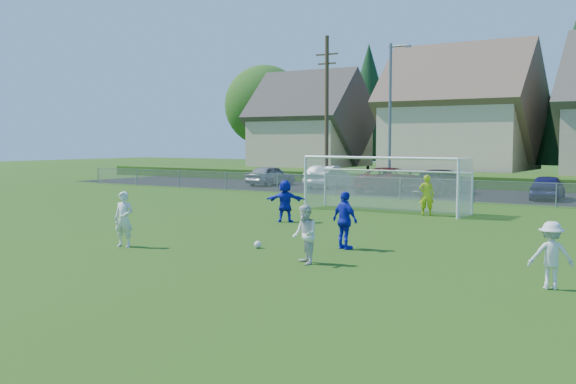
% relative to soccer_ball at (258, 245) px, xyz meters
% --- Properties ---
extents(ground, '(160.00, 160.00, 0.00)m').
position_rel_soccer_ball_xyz_m(ground, '(-1.22, -4.51, -0.11)').
color(ground, '#193D0C').
rests_on(ground, ground).
extents(asphalt_lot, '(60.00, 60.00, 0.00)m').
position_rel_soccer_ball_xyz_m(asphalt_lot, '(-1.22, 22.99, -0.10)').
color(asphalt_lot, black).
rests_on(asphalt_lot, ground).
extents(grass_embankment, '(70.00, 6.00, 0.80)m').
position_rel_soccer_ball_xyz_m(grass_embankment, '(-1.22, 30.49, 0.29)').
color(grass_embankment, '#1E420F').
rests_on(grass_embankment, ground).
extents(soccer_ball, '(0.22, 0.22, 0.22)m').
position_rel_soccer_ball_xyz_m(soccer_ball, '(0.00, 0.00, 0.00)').
color(soccer_ball, white).
rests_on(soccer_ball, ground).
extents(player_white_a, '(0.70, 0.55, 1.67)m').
position_rel_soccer_ball_xyz_m(player_white_a, '(-3.51, -2.00, 0.73)').
color(player_white_a, white).
rests_on(player_white_a, ground).
extents(player_white_b, '(0.95, 0.94, 1.54)m').
position_rel_soccer_ball_xyz_m(player_white_b, '(2.53, -1.40, 0.66)').
color(player_white_b, white).
rests_on(player_white_b, ground).
extents(player_white_c, '(1.08, 0.87, 1.47)m').
position_rel_soccer_ball_xyz_m(player_white_c, '(8.50, -0.98, 0.62)').
color(player_white_c, white).
rests_on(player_white_c, ground).
extents(player_blue_a, '(1.08, 0.75, 1.71)m').
position_rel_soccer_ball_xyz_m(player_blue_a, '(2.25, 1.27, 0.74)').
color(player_blue_a, '#1420C4').
rests_on(player_blue_a, ground).
extents(player_blue_b, '(1.59, 1.12, 1.65)m').
position_rel_soccer_ball_xyz_m(player_blue_b, '(-2.89, 5.82, 0.72)').
color(player_blue_b, '#1420C4').
rests_on(player_blue_b, ground).
extents(goalkeeper, '(0.73, 0.59, 1.74)m').
position_rel_soccer_ball_xyz_m(goalkeeper, '(0.89, 10.99, 0.76)').
color(goalkeeper, '#BDD519').
rests_on(goalkeeper, ground).
extents(car_a, '(1.99, 4.28, 1.42)m').
position_rel_soccer_ball_xyz_m(car_a, '(-15.69, 23.13, 0.60)').
color(car_a, gray).
rests_on(car_a, ground).
extents(car_b, '(2.19, 4.77, 1.52)m').
position_rel_soccer_ball_xyz_m(car_b, '(-10.97, 23.10, 0.65)').
color(car_b, '#BCBCBC').
rests_on(car_b, ground).
extents(car_c, '(2.92, 5.71, 1.54)m').
position_rel_soccer_ball_xyz_m(car_c, '(-5.95, 21.89, 0.66)').
color(car_c, '#510909').
rests_on(car_c, ground).
extents(car_d, '(2.43, 5.28, 1.50)m').
position_rel_soccer_ball_xyz_m(car_d, '(-2.53, 21.94, 0.64)').
color(car_d, black).
rests_on(car_d, ground).
extents(car_e, '(2.06, 4.14, 1.36)m').
position_rel_soccer_ball_xyz_m(car_e, '(3.41, 21.93, 0.57)').
color(car_e, '#17164E').
rests_on(car_e, ground).
extents(soccer_goal, '(7.42, 1.90, 2.50)m').
position_rel_soccer_ball_xyz_m(soccer_goal, '(-1.22, 11.53, 1.52)').
color(soccer_goal, white).
rests_on(soccer_goal, ground).
extents(chainlink_fence, '(52.06, 0.06, 1.20)m').
position_rel_soccer_ball_xyz_m(chainlink_fence, '(-1.22, 17.49, 0.52)').
color(chainlink_fence, gray).
rests_on(chainlink_fence, ground).
extents(streetlight, '(1.38, 0.18, 9.00)m').
position_rel_soccer_ball_xyz_m(streetlight, '(-5.67, 21.49, 4.73)').
color(streetlight, slate).
rests_on(streetlight, ground).
extents(utility_pole, '(1.60, 0.26, 10.00)m').
position_rel_soccer_ball_xyz_m(utility_pole, '(-10.72, 22.49, 5.04)').
color(utility_pole, '#473321').
rests_on(utility_pole, ground).
extents(houses_row, '(53.90, 11.45, 13.27)m').
position_rel_soccer_ball_xyz_m(houses_row, '(0.75, 37.95, 7.22)').
color(houses_row, tan).
rests_on(houses_row, ground).
extents(tree_row, '(65.98, 12.36, 13.80)m').
position_rel_soccer_ball_xyz_m(tree_row, '(-0.18, 44.22, 6.80)').
color(tree_row, '#382616').
rests_on(tree_row, ground).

